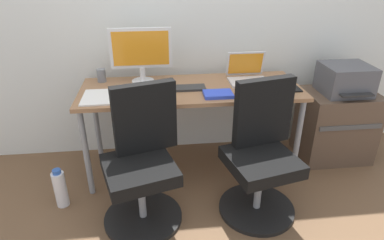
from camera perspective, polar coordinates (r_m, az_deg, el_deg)
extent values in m
plane|color=brown|center=(2.95, -0.11, -7.88)|extent=(5.28, 5.28, 0.00)
cube|color=silver|center=(2.85, -1.07, 19.09)|extent=(4.40, 0.04, 2.60)
cube|color=#996B47|center=(2.62, -0.12, 5.24)|extent=(1.71, 0.63, 0.03)
cylinder|color=gray|center=(2.58, -17.57, -5.52)|extent=(0.04, 0.04, 0.70)
cylinder|color=gray|center=(2.75, 17.51, -3.49)|extent=(0.04, 0.04, 0.70)
cylinder|color=gray|center=(3.04, -15.96, -0.23)|extent=(0.04, 0.04, 0.70)
cylinder|color=gray|center=(3.18, 13.91, 1.24)|extent=(0.04, 0.04, 0.70)
cylinder|color=black|center=(2.46, -8.28, -16.05)|extent=(0.54, 0.54, 0.03)
cylinder|color=gray|center=(2.34, -8.58, -12.71)|extent=(0.05, 0.05, 0.34)
cube|color=black|center=(2.21, -8.95, -8.39)|extent=(0.54, 0.54, 0.09)
cube|color=black|center=(2.22, -8.02, 0.35)|extent=(0.42, 0.18, 0.48)
cylinder|color=black|center=(2.55, 10.89, -14.53)|extent=(0.54, 0.54, 0.03)
cylinder|color=gray|center=(2.43, 11.26, -11.23)|extent=(0.05, 0.05, 0.34)
cube|color=black|center=(2.31, 11.73, -7.01)|extent=(0.53, 0.53, 0.09)
cube|color=black|center=(2.33, 12.06, 1.36)|extent=(0.42, 0.16, 0.48)
cube|color=brown|center=(3.22, 23.22, -0.79)|extent=(0.59, 0.44, 0.62)
cube|color=#4C4C4C|center=(3.01, 25.47, -1.17)|extent=(0.53, 0.01, 0.04)
cube|color=#515156|center=(3.06, 24.64, 6.35)|extent=(0.38, 0.34, 0.24)
cube|color=#262626|center=(2.92, 26.28, 3.85)|extent=(0.27, 0.06, 0.01)
cylinder|color=white|center=(2.65, -21.51, -10.92)|extent=(0.09, 0.09, 0.28)
cylinder|color=#2D59B2|center=(2.56, -22.08, -8.15)|extent=(0.06, 0.06, 0.03)
cylinder|color=silver|center=(2.76, -8.33, 6.59)|extent=(0.18, 0.18, 0.01)
cylinder|color=silver|center=(2.74, -8.42, 7.79)|extent=(0.04, 0.04, 0.11)
cube|color=silver|center=(2.68, -8.72, 12.04)|extent=(0.48, 0.03, 0.31)
cube|color=orange|center=(2.67, -8.72, 11.95)|extent=(0.43, 0.00, 0.26)
cube|color=silver|center=(2.74, 9.62, 6.43)|extent=(0.31, 0.22, 0.02)
cube|color=silver|center=(2.83, 9.09, 9.48)|extent=(0.31, 0.06, 0.21)
cube|color=orange|center=(2.82, 9.12, 9.47)|extent=(0.28, 0.04, 0.18)
cube|color=#B7B7B7|center=(2.37, -7.37, 3.36)|extent=(0.34, 0.12, 0.02)
cube|color=#2D2D2D|center=(2.58, -1.50, 5.45)|extent=(0.34, 0.12, 0.02)
ellipsoid|color=silver|center=(2.57, -9.87, 5.22)|extent=(0.06, 0.10, 0.03)
ellipsoid|color=#2D2D2D|center=(2.57, -6.35, 5.43)|extent=(0.06, 0.10, 0.03)
cylinder|color=teal|center=(2.60, 15.71, 5.55)|extent=(0.08, 0.08, 0.09)
cylinder|color=slate|center=(2.82, -15.17, 7.34)|extent=(0.07, 0.07, 0.10)
cube|color=black|center=(2.70, 17.12, 5.18)|extent=(0.07, 0.14, 0.01)
cube|color=blue|center=(2.46, 4.46, 4.43)|extent=(0.21, 0.15, 0.03)
cube|color=white|center=(2.51, -15.85, 3.76)|extent=(0.21, 0.30, 0.01)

